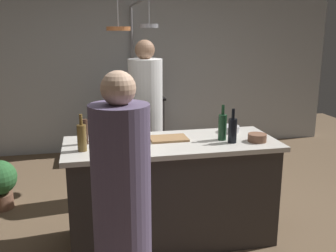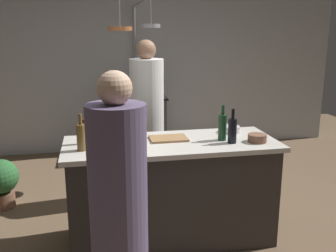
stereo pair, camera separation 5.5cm
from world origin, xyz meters
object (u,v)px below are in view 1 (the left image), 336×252
at_px(stove_range, 135,126).
at_px(chef, 146,127).
at_px(cutting_board, 169,138).
at_px(wine_bottle_amber, 82,137).
at_px(wine_glass_by_chef, 144,134).
at_px(wine_glass_near_right_guest, 115,131).
at_px(wine_bottle_white, 118,125).
at_px(guest_left, 122,218).
at_px(wine_bottle_green, 222,127).
at_px(mixing_bowl_wooden, 257,138).
at_px(pepper_mill, 85,132).
at_px(wine_bottle_dark, 233,130).
at_px(mixing_bowl_steel, 230,129).
at_px(bar_stool_left, 119,243).

height_order(stove_range, chef, chef).
bearing_deg(cutting_board, stove_range, 89.72).
xyz_separation_m(wine_bottle_amber, wine_glass_by_chef, (0.49, 0.02, -0.01)).
bearing_deg(wine_glass_near_right_guest, wine_bottle_white, 73.06).
xyz_separation_m(wine_bottle_amber, wine_glass_near_right_guest, (0.26, 0.14, -0.01)).
bearing_deg(guest_left, wine_bottle_amber, 104.17).
xyz_separation_m(wine_bottle_green, wine_glass_near_right_guest, (-0.91, 0.08, -0.01)).
bearing_deg(mixing_bowl_wooden, chef, 124.97).
relative_size(pepper_mill, wine_bottle_white, 0.64).
bearing_deg(wine_bottle_amber, wine_glass_by_chef, 2.21).
xyz_separation_m(stove_range, wine_bottle_dark, (0.49, -2.58, 0.56)).
relative_size(wine_glass_near_right_guest, mixing_bowl_wooden, 0.93).
bearing_deg(wine_glass_near_right_guest, wine_glass_by_chef, -29.37).
bearing_deg(chef, wine_bottle_green, -63.15).
height_order(cutting_board, mixing_bowl_wooden, mixing_bowl_wooden).
height_order(stove_range, pepper_mill, pepper_mill).
bearing_deg(mixing_bowl_wooden, stove_range, 105.23).
height_order(chef, wine_bottle_white, chef).
relative_size(pepper_mill, wine_bottle_amber, 0.72).
xyz_separation_m(cutting_board, pepper_mill, (-0.70, 0.01, 0.10)).
height_order(guest_left, wine_bottle_amber, guest_left).
bearing_deg(wine_bottle_dark, stove_range, 100.72).
bearing_deg(wine_glass_by_chef, wine_glass_near_right_guest, 150.63).
relative_size(stove_range, wine_bottle_white, 2.73).
bearing_deg(mixing_bowl_steel, guest_left, -133.43).
distance_m(bar_stool_left, mixing_bowl_steel, 1.48).
distance_m(wine_glass_by_chef, wine_glass_near_right_guest, 0.26).
xyz_separation_m(bar_stool_left, mixing_bowl_steel, (1.11, 0.82, 0.55)).
height_order(bar_stool_left, mixing_bowl_wooden, mixing_bowl_wooden).
bearing_deg(cutting_board, wine_bottle_white, 166.36).
distance_m(chef, wine_bottle_dark, 1.25).
bearing_deg(cutting_board, wine_bottle_amber, -166.51).
bearing_deg(wine_glass_near_right_guest, wine_bottle_amber, -151.16).
bearing_deg(guest_left, mixing_bowl_steel, 46.57).
bearing_deg(guest_left, pepper_mill, 100.50).
distance_m(wine_glass_by_chef, mixing_bowl_steel, 0.89).
relative_size(chef, wine_glass_by_chef, 11.80).
xyz_separation_m(chef, pepper_mill, (-0.64, -0.88, 0.21)).
distance_m(wine_bottle_dark, wine_glass_by_chef, 0.74).
distance_m(wine_bottle_dark, mixing_bowl_steel, 0.35).
distance_m(stove_range, chef, 1.53).
relative_size(stove_range, chef, 0.52).
height_order(cutting_board, wine_bottle_amber, wine_bottle_amber).
xyz_separation_m(guest_left, wine_glass_near_right_guest, (0.04, 1.02, 0.26)).
bearing_deg(wine_bottle_green, wine_bottle_amber, -176.67).
relative_size(wine_glass_near_right_guest, mixing_bowl_steel, 0.84).
distance_m(cutting_board, pepper_mill, 0.71).
bearing_deg(bar_stool_left, mixing_bowl_wooden, 21.22).
height_order(pepper_mill, wine_glass_near_right_guest, pepper_mill).
bearing_deg(guest_left, mixing_bowl_wooden, 34.19).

